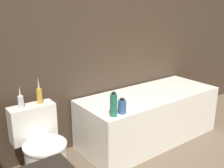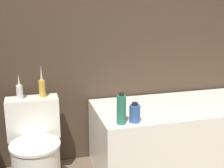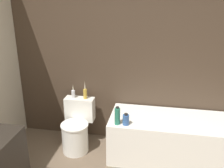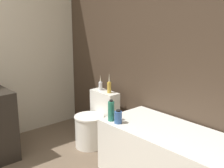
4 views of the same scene
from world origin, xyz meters
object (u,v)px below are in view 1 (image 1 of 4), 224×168
(toilet, at_px, (42,152))
(vase_silver, at_px, (39,95))
(vase_gold, at_px, (21,100))
(shampoo_bottle_tall, at_px, (113,105))
(bathtub, at_px, (149,116))
(shampoo_bottle_short, at_px, (122,106))

(toilet, bearing_deg, vase_silver, 65.23)
(vase_gold, relative_size, shampoo_bottle_tall, 0.87)
(bathtub, height_order, toilet, toilet)
(vase_silver, distance_m, shampoo_bottle_tall, 0.68)
(vase_gold, xyz_separation_m, vase_silver, (0.17, 0.00, 0.02))
(vase_gold, bearing_deg, shampoo_bottle_tall, -31.74)
(bathtub, height_order, vase_gold, vase_gold)
(shampoo_bottle_tall, distance_m, shampoo_bottle_short, 0.12)
(vase_gold, bearing_deg, toilet, -65.13)
(shampoo_bottle_short, bearing_deg, bathtub, 22.24)
(vase_gold, distance_m, vase_silver, 0.17)
(bathtub, relative_size, shampoo_bottle_tall, 7.26)
(toilet, relative_size, shampoo_bottle_tall, 2.96)
(shampoo_bottle_short, bearing_deg, shampoo_bottle_tall, -176.90)
(vase_silver, height_order, shampoo_bottle_short, vase_silver)
(toilet, relative_size, vase_silver, 2.67)
(vase_gold, bearing_deg, vase_silver, 0.27)
(toilet, xyz_separation_m, vase_silver, (0.09, 0.19, 0.47))
(vase_gold, bearing_deg, bathtub, -6.93)
(vase_gold, height_order, vase_silver, vase_silver)
(toilet, bearing_deg, vase_gold, 114.87)
(bathtub, bearing_deg, vase_gold, 173.07)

